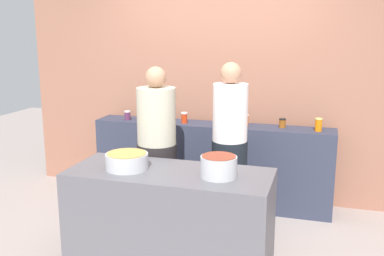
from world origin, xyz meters
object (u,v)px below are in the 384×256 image
object	(u,v)px
preserve_jar_2	(167,114)
preserve_jar_7	(319,125)
preserve_jar_5	(245,120)
preserve_jar_6	(282,123)
preserve_jar_0	(127,115)
cooking_pot_left	(127,161)
cooking_pot_center	(219,166)
preserve_jar_1	(144,115)
preserve_jar_4	(222,121)
cook_with_tongs	(157,159)
cook_in_cap	(229,155)
preserve_jar_3	(184,118)

from	to	relation	value
preserve_jar_2	preserve_jar_7	world-z (taller)	preserve_jar_2
preserve_jar_5	preserve_jar_6	bearing A→B (deg)	4.92
preserve_jar_0	cooking_pot_left	world-z (taller)	preserve_jar_0
preserve_jar_5	cooking_pot_left	size ratio (longest dim) A/B	0.35
preserve_jar_0	cooking_pot_center	bearing A→B (deg)	-43.90
cooking_pot_center	preserve_jar_1	bearing A→B (deg)	131.59
preserve_jar_4	cooking_pot_center	distance (m)	1.40
preserve_jar_0	preserve_jar_2	bearing A→B (deg)	14.40
preserve_jar_2	preserve_jar_7	xyz separation A→B (m)	(1.70, -0.08, -0.00)
cooking_pot_left	cook_with_tongs	distance (m)	0.63
preserve_jar_5	cooking_pot_center	bearing A→B (deg)	-88.19
preserve_jar_0	preserve_jar_4	distance (m)	1.12
preserve_jar_0	preserve_jar_5	size ratio (longest dim) A/B	0.83
cooking_pot_left	cook_in_cap	distance (m)	1.12
cook_in_cap	preserve_jar_1	bearing A→B (deg)	154.90
preserve_jar_4	preserve_jar_7	world-z (taller)	preserve_jar_7
preserve_jar_1	cooking_pot_left	bearing A→B (deg)	-72.94
preserve_jar_0	preserve_jar_5	distance (m)	1.37
cook_in_cap	preserve_jar_5	bearing A→B (deg)	85.72
preserve_jar_0	preserve_jar_3	distance (m)	0.69
preserve_jar_5	cooking_pot_left	world-z (taller)	preserve_jar_5
preserve_jar_7	cooking_pot_center	world-z (taller)	preserve_jar_7
preserve_jar_1	preserve_jar_6	world-z (taller)	preserve_jar_1
preserve_jar_2	cook_in_cap	xyz separation A→B (m)	(0.88, -0.64, -0.25)
preserve_jar_3	cooking_pot_left	xyz separation A→B (m)	(-0.06, -1.40, -0.11)
cooking_pot_left	cook_with_tongs	bearing A→B (deg)	86.72
preserve_jar_1	preserve_jar_5	xyz separation A→B (m)	(1.17, 0.06, 0.00)
cook_in_cap	preserve_jar_2	bearing A→B (deg)	144.20
preserve_jar_4	cook_with_tongs	world-z (taller)	cook_with_tongs
preserve_jar_2	preserve_jar_4	xyz separation A→B (m)	(0.68, -0.11, -0.02)
preserve_jar_0	cook_in_cap	xyz separation A→B (m)	(1.33, -0.52, -0.23)
preserve_jar_2	preserve_jar_3	world-z (taller)	preserve_jar_2
cooking_pot_center	preserve_jar_4	bearing A→B (deg)	102.06
cooking_pot_left	preserve_jar_5	bearing A→B (deg)	62.71
cook_with_tongs	preserve_jar_4	bearing A→B (deg)	59.25
preserve_jar_3	preserve_jar_6	bearing A→B (deg)	4.28
preserve_jar_3	preserve_jar_4	bearing A→B (deg)	-1.43
preserve_jar_6	cook_in_cap	bearing A→B (deg)	-125.72
preserve_jar_4	cooking_pot_center	world-z (taller)	preserve_jar_4
preserve_jar_3	cooking_pot_left	world-z (taller)	preserve_jar_3
preserve_jar_5	preserve_jar_6	world-z (taller)	preserve_jar_5
preserve_jar_7	cook_in_cap	size ratio (longest dim) A/B	0.08
preserve_jar_7	preserve_jar_6	bearing A→B (deg)	169.63
preserve_jar_1	preserve_jar_6	xyz separation A→B (m)	(1.57, 0.09, -0.01)
preserve_jar_6	cook_with_tongs	world-z (taller)	cook_with_tongs
preserve_jar_4	cook_in_cap	world-z (taller)	cook_in_cap
preserve_jar_0	preserve_jar_1	size ratio (longest dim) A/B	0.86
preserve_jar_4	preserve_jar_5	xyz separation A→B (m)	(0.25, 0.06, 0.01)
preserve_jar_0	preserve_jar_2	distance (m)	0.46
preserve_jar_0	preserve_jar_3	world-z (taller)	preserve_jar_3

